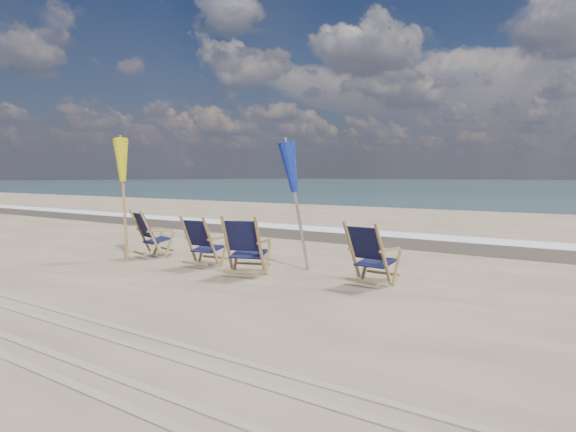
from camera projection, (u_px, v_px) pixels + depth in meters
name	position (u px, v px, depth m)	size (l,w,h in m)	color
surf_foam	(430.00, 237.00, 14.92)	(200.00, 1.40, 0.01)	silver
wet_sand_strip	(404.00, 242.00, 13.75)	(200.00, 2.60, 0.00)	#42362A
tire_tracks	(10.00, 321.00, 6.23)	(80.00, 1.30, 0.01)	gray
beach_chair_0	(150.00, 234.00, 10.86)	(0.62, 0.70, 0.97)	#121334
beach_chair_1	(210.00, 243.00, 9.74)	(0.59, 0.67, 0.92)	#121334
beach_chair_2	(260.00, 247.00, 8.89)	(0.64, 0.72, 1.00)	#121334
beach_chair_3	(383.00, 255.00, 8.03)	(0.62, 0.70, 0.97)	#121334
umbrella_yellow	(123.00, 166.00, 10.86)	(0.30, 0.30, 2.35)	olive
umbrella_blue	(298.00, 173.00, 9.47)	(0.30, 0.30, 2.20)	#A5A5AD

